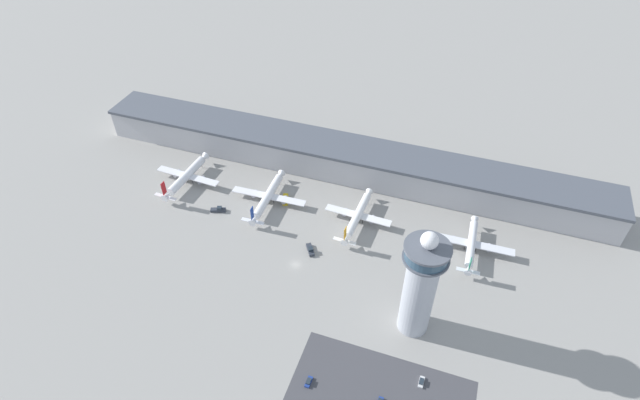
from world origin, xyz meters
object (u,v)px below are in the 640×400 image
car_red_hatchback (309,382)px  service_truck_catering (310,250)px  airplane_gate_alpha (187,176)px  car_black_suv (421,382)px  airplane_gate_delta (471,244)px  airplane_gate_charlie (358,216)px  service_truck_baggage (285,199)px  control_tower (420,285)px  service_truck_fuel (218,210)px  airplane_gate_bravo (268,196)px

car_red_hatchback → service_truck_catering: bearing=109.5°
airplane_gate_alpha → car_black_suv: airplane_gate_alpha is taller
airplane_gate_delta → service_truck_catering: size_ratio=5.14×
service_truck_catering → airplane_gate_charlie: bearing=59.6°
service_truck_baggage → car_red_hatchback: size_ratio=1.86×
control_tower → service_truck_baggage: bearing=145.3°
control_tower → car_red_hatchback: control_tower is taller
airplane_gate_delta → car_black_suv: bearing=-97.2°
airplane_gate_delta → car_red_hatchback: 96.63m
car_red_hatchback → airplane_gate_delta: bearing=60.8°
airplane_gate_delta → service_truck_fuel: 121.41m
airplane_gate_charlie → airplane_gate_delta: size_ratio=1.02×
airplane_gate_alpha → airplane_gate_charlie: bearing=0.3°
car_black_suv → service_truck_fuel: bearing=152.9°
service_truck_catering → service_truck_fuel: (-52.09, 10.21, 0.01)m
airplane_gate_delta → service_truck_fuel: airplane_gate_delta is taller
airplane_gate_alpha → airplane_gate_delta: airplane_gate_alpha is taller
airplane_gate_charlie → airplane_gate_bravo: bearing=-178.7°
airplane_gate_alpha → service_truck_catering: size_ratio=5.24×
airplane_gate_bravo → car_red_hatchback: 99.66m
control_tower → airplane_gate_bravo: size_ratio=1.28×
control_tower → airplane_gate_delta: 54.80m
car_red_hatchback → car_black_suv: bearing=19.1°
control_tower → car_black_suv: 34.61m
car_black_suv → service_truck_catering: bearing=141.8°
service_truck_baggage → car_red_hatchback: bearing=-63.0°
airplane_gate_charlie → car_red_hatchback: airplane_gate_charlie is taller
service_truck_catering → service_truck_baggage: 36.98m
airplane_gate_alpha → service_truck_catering: airplane_gate_alpha is taller
control_tower → service_truck_catering: control_tower is taller
service_truck_catering → airplane_gate_alpha: bearing=162.3°
car_red_hatchback → airplane_gate_alpha: bearing=139.4°
airplane_gate_bravo → car_black_suv: (90.94, -71.23, -3.44)m
control_tower → car_red_hatchback: (-30.19, -36.41, -24.42)m
airplane_gate_alpha → airplane_gate_delta: size_ratio=1.02×
airplane_gate_bravo → airplane_gate_alpha: bearing=179.4°
service_truck_baggage → airplane_gate_charlie: bearing=-4.4°
car_red_hatchback → airplane_gate_charlie: bearing=94.3°
service_truck_catering → car_red_hatchback: service_truck_catering is taller
service_truck_baggage → car_black_suv: bearing=-42.1°
airplane_gate_delta → control_tower: bearing=-109.5°
airplane_gate_delta → car_black_suv: (-8.93, -71.01, -3.85)m
airplane_gate_alpha → service_truck_baggage: airplane_gate_alpha is taller
service_truck_fuel → car_red_hatchback: service_truck_fuel is taller
control_tower → airplane_gate_charlie: 64.72m
service_truck_fuel → control_tower: bearing=-18.2°
service_truck_fuel → service_truck_baggage: (28.33, 18.13, -0.02)m
airplane_gate_alpha → service_truck_catering: (77.99, -24.84, -3.49)m
service_truck_catering → service_truck_fuel: 53.08m
airplane_gate_bravo → airplane_gate_delta: (99.87, -0.23, 0.41)m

